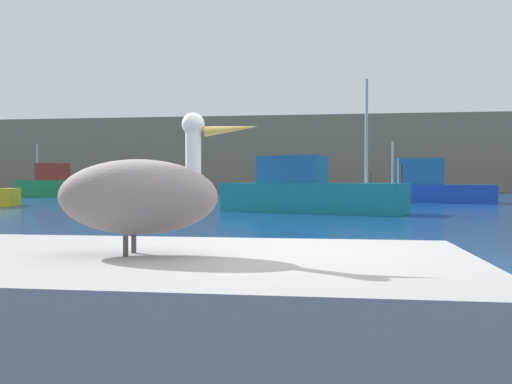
# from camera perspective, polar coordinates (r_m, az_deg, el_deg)

# --- Properties ---
(hillside_backdrop) EXTENTS (140.00, 17.12, 8.80)m
(hillside_backdrop) POSITION_cam_1_polar(r_m,az_deg,el_deg) (70.95, 7.69, 3.71)
(hillside_backdrop) COLOR #7F755B
(hillside_backdrop) RESTS_ON ground
(pier_dock) EXTENTS (3.88, 2.03, 0.88)m
(pier_dock) POSITION_cam_1_polar(r_m,az_deg,el_deg) (3.36, -12.22, -13.91)
(pier_dock) COLOR gray
(pier_dock) RESTS_ON ground
(pelican) EXTENTS (1.19, 0.48, 0.82)m
(pelican) POSITION_cam_1_polar(r_m,az_deg,el_deg) (3.24, -12.08, -0.32)
(pelican) COLOR gray
(pelican) RESTS_ON pier_dock
(fishing_boat_green) EXTENTS (7.90, 5.12, 4.25)m
(fishing_boat_green) POSITION_cam_1_polar(r_m,az_deg,el_deg) (46.63, -19.37, 0.73)
(fishing_boat_green) COLOR #1E8C4C
(fishing_boat_green) RESTS_ON ground
(fishing_boat_blue) EXTENTS (7.42, 2.69, 3.65)m
(fishing_boat_blue) POSITION_cam_1_polar(r_m,az_deg,el_deg) (34.48, 17.42, 0.51)
(fishing_boat_blue) COLOR blue
(fishing_boat_blue) RESTS_ON ground
(fishing_boat_teal) EXTENTS (7.85, 4.48, 5.29)m
(fishing_boat_teal) POSITION_cam_1_polar(r_m,az_deg,el_deg) (22.63, 5.49, -0.01)
(fishing_boat_teal) COLOR teal
(fishing_boat_teal) RESTS_ON ground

